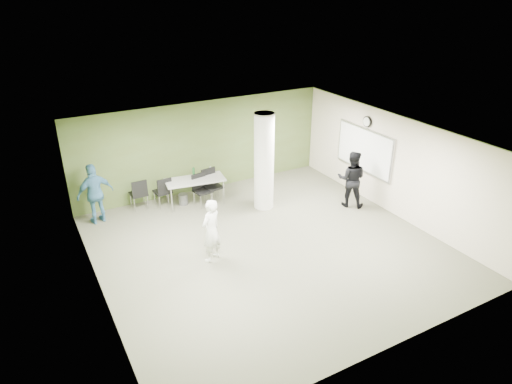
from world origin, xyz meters
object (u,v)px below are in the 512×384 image
folding_table (195,181)px  man_blue (95,194)px  chair_back_left (139,192)px  woman_white (211,231)px  man_black (351,179)px

folding_table → man_blue: man_blue is taller
chair_back_left → man_blue: (-1.20, -0.19, 0.30)m
folding_table → man_blue: bearing=-177.8°
woman_white → man_blue: size_ratio=0.93×
chair_back_left → man_blue: man_blue is taller
chair_back_left → man_blue: bearing=7.6°
folding_table → man_black: 4.50m
man_black → man_blue: man_blue is taller
woman_white → chair_back_left: bearing=-103.5°
folding_table → chair_back_left: size_ratio=1.92×
woman_white → folding_table: bearing=-131.0°
chair_back_left → woman_white: woman_white is taller
chair_back_left → woman_white: bearing=101.1°
chair_back_left → man_blue: 1.25m
man_black → man_blue: (-6.64, 2.51, 0.01)m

